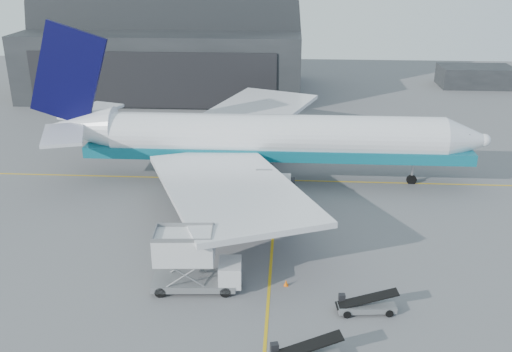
# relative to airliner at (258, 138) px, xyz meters

# --- Properties ---
(ground) EXTENTS (200.00, 200.00, 0.00)m
(ground) POSITION_rel_airliner_xyz_m (2.27, -19.94, -5.21)
(ground) COLOR #565659
(ground) RESTS_ON ground
(taxi_lines) EXTENTS (80.00, 42.12, 0.02)m
(taxi_lines) POSITION_rel_airliner_xyz_m (2.27, -7.27, -5.20)
(taxi_lines) COLOR gold
(taxi_lines) RESTS_ON ground
(hangar) EXTENTS (50.00, 28.30, 28.00)m
(hangar) POSITION_rel_airliner_xyz_m (-19.73, 45.01, 4.33)
(hangar) COLOR black
(hangar) RESTS_ON ground
(distant_bldg_a) EXTENTS (14.00, 8.00, 4.00)m
(distant_bldg_a) POSITION_rel_airliner_xyz_m (40.27, 52.06, -5.21)
(distant_bldg_a) COLOR black
(distant_bldg_a) RESTS_ON ground
(airliner) EXTENTS (53.03, 51.42, 18.61)m
(airliner) POSITION_rel_airliner_xyz_m (0.00, 0.00, 0.00)
(airliner) COLOR white
(airliner) RESTS_ON ground
(catering_truck) EXTENTS (7.36, 3.18, 4.95)m
(catering_truck) POSITION_rel_airliner_xyz_m (-3.86, -23.65, -2.70)
(catering_truck) COLOR slate
(catering_truck) RESTS_ON ground
(pushback_tug) EXTENTS (4.67, 3.27, 1.98)m
(pushback_tug) POSITION_rel_airliner_xyz_m (2.26, -10.17, -4.46)
(pushback_tug) COLOR black
(pushback_tug) RESTS_ON ground
(belt_loader_b) EXTENTS (4.76, 2.04, 1.79)m
(belt_loader_b) POSITION_rel_airliner_xyz_m (9.72, -25.98, -4.66)
(belt_loader_b) COLOR slate
(belt_loader_b) RESTS_ON ground
(traffic_cone) EXTENTS (0.37, 0.37, 0.53)m
(traffic_cone) POSITION_rel_airliner_xyz_m (3.63, -22.78, -4.95)
(traffic_cone) COLOR #FF6608
(traffic_cone) RESTS_ON ground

